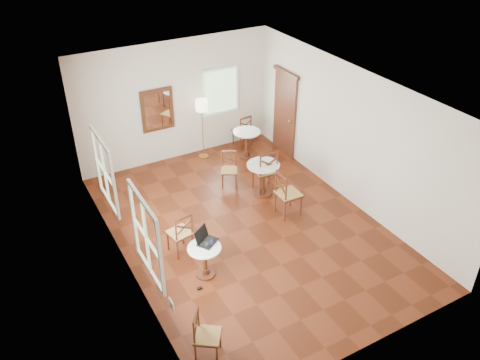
% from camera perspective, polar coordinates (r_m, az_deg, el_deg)
% --- Properties ---
extents(ground, '(7.00, 7.00, 0.00)m').
position_cam_1_polar(ground, '(10.25, 0.82, -5.53)').
color(ground, '#55200E').
rests_on(ground, ground).
extents(room_shell, '(5.02, 7.02, 3.01)m').
position_cam_1_polar(room_shell, '(9.40, -0.24, 4.43)').
color(room_shell, beige).
rests_on(room_shell, ground).
extents(cafe_table_near, '(0.60, 0.60, 0.64)m').
position_cam_1_polar(cafe_table_near, '(8.94, -4.07, -8.95)').
color(cafe_table_near, '#4B2212').
rests_on(cafe_table_near, ground).
extents(cafe_table_mid, '(0.73, 0.73, 0.77)m').
position_cam_1_polar(cafe_table_mid, '(11.04, 2.66, 0.49)').
color(cafe_table_mid, '#4B2212').
rests_on(cafe_table_mid, ground).
extents(cafe_table_back, '(0.69, 0.69, 0.73)m').
position_cam_1_polar(cafe_table_back, '(12.53, 0.76, 4.48)').
color(cafe_table_back, '#4B2212').
rests_on(cafe_table_back, ground).
extents(chair_near_a, '(0.48, 0.48, 0.90)m').
position_cam_1_polar(chair_near_a, '(9.45, -6.89, -6.08)').
color(chair_near_a, '#4B2212').
rests_on(chair_near_a, ground).
extents(chair_near_b, '(0.55, 0.55, 0.85)m').
position_cam_1_polar(chair_near_b, '(7.67, -3.94, -17.40)').
color(chair_near_b, '#4B2212').
rests_on(chair_near_b, ground).
extents(chair_mid_a, '(0.55, 0.55, 1.07)m').
position_cam_1_polar(chair_mid_a, '(11.12, 2.93, 1.08)').
color(chair_mid_a, '#4B2212').
rests_on(chair_mid_a, ground).
extents(chair_mid_b, '(0.49, 0.49, 1.04)m').
position_cam_1_polar(chair_mid_b, '(10.39, 5.47, -1.59)').
color(chair_mid_b, '#4B2212').
rests_on(chair_mid_b, ground).
extents(chair_back_a, '(0.45, 0.45, 0.89)m').
position_cam_1_polar(chair_back_a, '(13.09, 0.29, 5.72)').
color(chair_back_a, '#4B2212').
rests_on(chair_back_a, ground).
extents(chair_back_b, '(0.52, 0.52, 0.83)m').
position_cam_1_polar(chair_back_b, '(11.39, -1.25, 1.22)').
color(chair_back_b, '#4B2212').
rests_on(chair_back_b, ground).
extents(floor_lamp, '(0.30, 0.30, 1.56)m').
position_cam_1_polar(floor_lamp, '(12.20, -4.44, 8.13)').
color(floor_lamp, '#BF8C3F').
rests_on(floor_lamp, ground).
extents(laptop, '(0.47, 0.45, 0.26)m').
position_cam_1_polar(laptop, '(8.87, -4.05, -6.76)').
color(laptop, black).
rests_on(laptop, cafe_table_near).
extents(mouse, '(0.12, 0.10, 0.04)m').
position_cam_1_polar(mouse, '(8.90, -4.75, -7.01)').
color(mouse, black).
rests_on(mouse, cafe_table_near).
extents(navy_mug, '(0.11, 0.07, 0.09)m').
position_cam_1_polar(navy_mug, '(8.80, -3.32, -7.28)').
color(navy_mug, black).
rests_on(navy_mug, cafe_table_near).
extents(water_glass, '(0.06, 0.06, 0.10)m').
position_cam_1_polar(water_glass, '(8.76, -3.90, -7.45)').
color(water_glass, white).
rests_on(water_glass, cafe_table_near).
extents(power_adapter, '(0.09, 0.05, 0.03)m').
position_cam_1_polar(power_adapter, '(8.93, -4.69, -12.33)').
color(power_adapter, black).
rests_on(power_adapter, ground).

